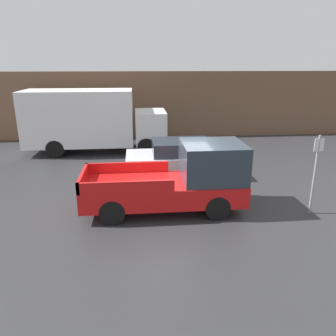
# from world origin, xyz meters

# --- Properties ---
(ground_plane) EXTENTS (60.00, 60.00, 0.00)m
(ground_plane) POSITION_xyz_m (0.00, 0.00, 0.00)
(ground_plane) COLOR #2D2D30
(building_wall) EXTENTS (28.00, 0.15, 4.11)m
(building_wall) POSITION_xyz_m (0.00, 10.76, 2.06)
(building_wall) COLOR brown
(building_wall) RESTS_ON ground
(pickup_truck) EXTENTS (5.12, 2.01, 2.20)m
(pickup_truck) POSITION_xyz_m (0.13, -0.23, 1.01)
(pickup_truck) COLOR red
(pickup_truck) RESTS_ON ground
(car) EXTENTS (4.33, 1.96, 1.54)m
(car) POSITION_xyz_m (0.52, 3.07, 0.78)
(car) COLOR silver
(car) RESTS_ON ground
(delivery_truck) EXTENTS (7.35, 2.57, 3.27)m
(delivery_truck) POSITION_xyz_m (-3.66, 7.60, 1.74)
(delivery_truck) COLOR white
(delivery_truck) RESTS_ON ground
(parking_sign) EXTENTS (0.30, 0.07, 2.55)m
(parking_sign) POSITION_xyz_m (4.21, -0.98, 1.43)
(parking_sign) COLOR gray
(parking_sign) RESTS_ON ground
(newspaper_box) EXTENTS (0.45, 0.40, 1.11)m
(newspaper_box) POSITION_xyz_m (-5.50, 10.44, 0.56)
(newspaper_box) COLOR #194CB2
(newspaper_box) RESTS_ON ground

